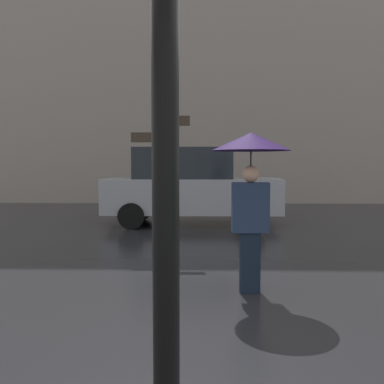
{
  "coord_description": "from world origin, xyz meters",
  "views": [
    {
      "loc": [
        -0.01,
        -2.07,
        1.59
      ],
      "look_at": [
        -0.18,
        4.93,
        1.11
      ],
      "focal_mm": 37.52,
      "sensor_mm": 36.0,
      "label": 1
    }
  ],
  "objects": [
    {
      "name": "pedestrian_with_umbrella",
      "position": [
        0.59,
        2.84,
        1.55
      ],
      "size": [
        0.97,
        0.97,
        1.97
      ],
      "rotation": [
        0.0,
        0.0,
        2.77
      ],
      "color": "black",
      "rests_on": "ground"
    },
    {
      "name": "parked_car_left",
      "position": [
        -0.33,
        8.52,
        1.02
      ],
      "size": [
        4.55,
        1.91,
        2.02
      ],
      "rotation": [
        0.0,
        0.0,
        3.32
      ],
      "color": "gray",
      "rests_on": "ground"
    },
    {
      "name": "street_signpost",
      "position": [
        -0.78,
        5.29,
        1.61
      ],
      "size": [
        1.08,
        0.08,
        2.63
      ],
      "color": "black",
      "rests_on": "ground"
    },
    {
      "name": "building_block",
      "position": [
        0.0,
        15.83,
        7.67
      ],
      "size": [
        19.73,
        3.2,
        15.34
      ],
      "primitive_type": "cube",
      "color": "gray",
      "rests_on": "ground"
    }
  ]
}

